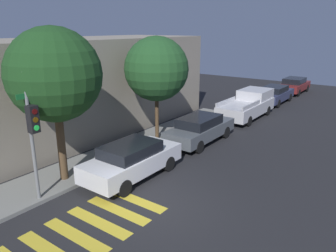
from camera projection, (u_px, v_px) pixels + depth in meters
The scene contains 12 objects.
ground_plane at pixel (151, 208), 11.15m from camera, with size 60.00×60.00×0.00m, color black.
sidewalk at pixel (69, 173), 13.60m from camera, with size 26.00×2.35×0.14m, color slate.
building_row at pixel (3, 99), 15.44m from camera, with size 26.00×6.00×5.31m, color gray.
crosswalk at pixel (76, 236), 9.64m from camera, with size 5.67×2.60×0.00m.
traffic_light_pole at pixel (40, 113), 10.88m from camera, with size 2.02×0.56×4.56m.
sedan_near_corner at pixel (132, 160), 13.17m from camera, with size 4.41×1.82×1.48m.
sedan_middle at pixel (200, 129), 17.29m from camera, with size 4.60×1.78×1.44m.
pickup_truck at pixel (248, 104), 22.15m from camera, with size 5.31×2.02×1.75m.
sedan_far_end at pixel (275, 94), 26.29m from camera, with size 4.64×1.75×1.40m.
sedan_tail_of_row at pixel (294, 85), 30.43m from camera, with size 4.58×1.82×1.41m.
tree_near_corner at pixel (54, 75), 11.83m from camera, with size 3.46×3.46×5.98m.
tree_midblock at pixel (156, 69), 16.54m from camera, with size 3.27×3.27×5.51m.
Camera 1 is at (-7.62, -6.29, 5.89)m, focal length 35.00 mm.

